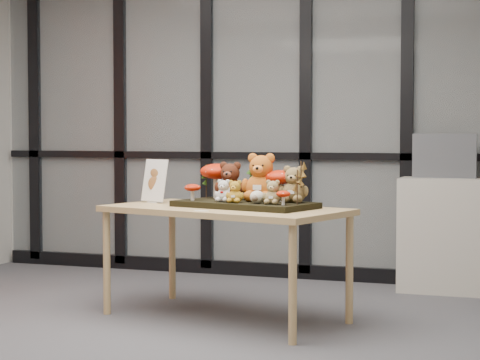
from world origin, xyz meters
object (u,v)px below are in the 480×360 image
at_px(sign_holder, 155,182).
at_px(monitor, 444,156).
at_px(mushroom_front_right, 283,197).
at_px(mushroom_back_right, 281,184).
at_px(cabinet, 443,235).
at_px(diorama_tray, 245,204).
at_px(bear_beige_small, 273,191).
at_px(bear_pooh_yellow, 261,175).
at_px(bear_brown_medium, 230,179).
at_px(bear_small_yellow, 235,190).
at_px(plush_cream_hedgehog, 257,196).
at_px(bear_tan_back, 294,182).
at_px(bear_white_bow, 224,189).
at_px(mushroom_front_left, 193,191).
at_px(display_table, 225,217).
at_px(mushroom_back_left, 217,179).

xyz_separation_m(sign_holder, monitor, (1.87, 1.33, 0.17)).
bearing_deg(mushroom_front_right, mushroom_back_right, 109.91).
xyz_separation_m(mushroom_front_right, cabinet, (0.81, 1.68, -0.39)).
distance_m(diorama_tray, monitor, 1.90).
height_order(diorama_tray, bear_beige_small, bear_beige_small).
bearing_deg(bear_pooh_yellow, monitor, 70.17).
distance_m(cabinet, monitor, 0.62).
height_order(bear_pooh_yellow, bear_brown_medium, bear_pooh_yellow).
height_order(diorama_tray, bear_small_yellow, bear_small_yellow).
bearing_deg(cabinet, plush_cream_hedgehog, -121.75).
height_order(sign_holder, monitor, monitor).
height_order(diorama_tray, bear_tan_back, bear_tan_back).
relative_size(bear_small_yellow, bear_white_bow, 0.99).
height_order(mushroom_back_right, mushroom_front_left, mushroom_back_right).
distance_m(display_table, cabinet, 1.98).
bearing_deg(mushroom_front_right, cabinet, 64.31).
bearing_deg(mushroom_back_right, monitor, 57.57).
bearing_deg(monitor, bear_beige_small, -118.30).
height_order(display_table, bear_beige_small, bear_beige_small).
xyz_separation_m(diorama_tray, bear_pooh_yellow, (0.09, 0.07, 0.20)).
height_order(bear_brown_medium, mushroom_back_left, bear_brown_medium).
distance_m(display_table, diorama_tray, 0.16).
height_order(diorama_tray, bear_white_bow, bear_white_bow).
distance_m(display_table, bear_brown_medium, 0.28).
bearing_deg(diorama_tray, bear_small_yellow, -84.99).
bearing_deg(sign_holder, bear_tan_back, 13.66).
bearing_deg(display_table, bear_white_bow, -63.83).
relative_size(bear_tan_back, plush_cream_hedgehog, 2.82).
relative_size(bear_white_bow, plush_cream_hedgehog, 1.75).
height_order(bear_small_yellow, bear_white_bow, same).
bearing_deg(diorama_tray, cabinet, 68.72).
distance_m(display_table, bear_small_yellow, 0.24).
height_order(bear_brown_medium, cabinet, bear_brown_medium).
distance_m(display_table, bear_tan_back, 0.52).
xyz_separation_m(mushroom_back_left, cabinet, (1.41, 1.26, -0.48)).
relative_size(bear_pooh_yellow, monitor, 0.72).
relative_size(plush_cream_hedgehog, mushroom_back_left, 0.35).
distance_m(sign_holder, cabinet, 2.33).
xyz_separation_m(display_table, bear_pooh_yellow, (0.23, 0.09, 0.28)).
height_order(diorama_tray, mushroom_back_right, mushroom_back_right).
bearing_deg(mushroom_front_left, mushroom_back_left, 69.76).
bearing_deg(cabinet, monitor, 90.00).
bearing_deg(cabinet, mushroom_back_left, -138.31).
height_order(bear_tan_back, monitor, monitor).
xyz_separation_m(display_table, diorama_tray, (0.13, 0.02, 0.09)).
height_order(bear_small_yellow, mushroom_front_right, bear_small_yellow).
relative_size(display_table, mushroom_front_left, 14.40).
bearing_deg(mushroom_front_right, bear_small_yellow, 167.20).
xyz_separation_m(mushroom_back_right, cabinet, (0.91, 1.41, -0.46)).
bearing_deg(mushroom_back_left, display_table, -59.10).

